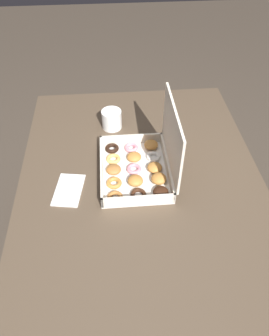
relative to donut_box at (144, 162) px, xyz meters
The scene contains 5 objects.
ground_plane 0.75m from the donut_box, 16.52° to the right, with size 8.00×8.00×0.00m, color #42382D.
dining_table 0.15m from the donut_box, 16.52° to the right, with size 1.20×0.88×0.70m.
donut_box is the anchor object (origin of this frame).
coffee_mug 0.30m from the donut_box, 158.74° to the right, with size 0.08×0.08×0.08m.
paper_napkin 0.29m from the donut_box, 75.42° to the right, with size 0.16×0.11×0.01m.
Camera 1 is at (0.80, -0.09, 1.57)m, focal length 35.00 mm.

